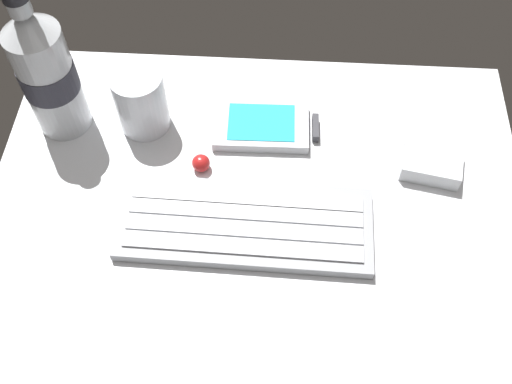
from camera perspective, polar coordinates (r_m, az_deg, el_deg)
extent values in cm
cube|color=silver|center=(71.97, 0.00, -1.72)|extent=(64.00, 48.00, 2.00)
cube|color=#93969B|center=(69.04, -1.03, -3.07)|extent=(29.21, 11.56, 1.40)
cube|color=#ADAFB5|center=(70.00, -0.80, -0.39)|extent=(26.71, 2.51, 0.30)
cube|color=#ADAFB5|center=(68.86, -0.96, -1.93)|extent=(26.71, 2.51, 0.30)
cube|color=#ADAFB5|center=(67.76, -1.12, -3.52)|extent=(26.71, 2.51, 0.30)
cube|color=#ADAFB5|center=(66.73, -1.29, -5.17)|extent=(26.71, 2.51, 0.30)
cube|color=#B7BABF|center=(77.15, 0.88, 6.25)|extent=(12.15, 7.84, 1.40)
cube|color=#2DB7D1|center=(76.57, 0.89, 6.60)|extent=(8.52, 6.09, 0.10)
cube|color=#333338|center=(77.36, 5.65, 6.08)|extent=(0.88, 3.82, 1.12)
cylinder|color=silver|center=(76.48, -10.84, 8.45)|extent=(6.40, 6.40, 8.50)
cylinder|color=red|center=(77.21, -10.73, 7.97)|extent=(5.50, 5.50, 6.12)
cylinder|color=silver|center=(76.94, -18.91, 9.90)|extent=(6.60, 6.60, 15.00)
cone|color=silver|center=(71.08, -20.94, 14.70)|extent=(6.60, 6.60, 2.80)
cylinder|color=silver|center=(69.67, -21.53, 16.06)|extent=(2.51, 2.51, 1.80)
cylinder|color=#2D2D38|center=(76.43, -19.07, 10.28)|extent=(6.73, 6.73, 3.80)
cube|color=silver|center=(76.16, 16.28, 2.72)|extent=(7.91, 6.79, 2.40)
sphere|color=red|center=(73.48, -5.23, 2.75)|extent=(2.20, 2.20, 2.20)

